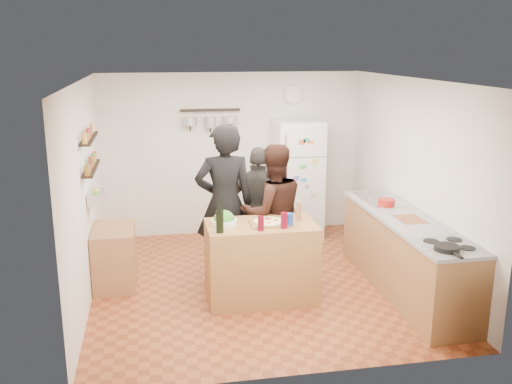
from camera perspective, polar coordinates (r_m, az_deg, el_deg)
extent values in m
plane|color=brown|center=(7.23, 0.14, -9.05)|extent=(4.20, 4.20, 0.00)
plane|color=white|center=(6.65, 0.16, 11.13)|extent=(4.20, 4.20, 0.00)
plane|color=silver|center=(8.86, -2.34, 3.79)|extent=(4.00, 0.00, 4.00)
plane|color=silver|center=(6.77, -16.73, -0.15)|extent=(0.00, 4.20, 4.20)
plane|color=silver|center=(7.45, 15.45, 1.25)|extent=(0.00, 4.20, 4.20)
cube|color=#9D6E39|center=(6.67, 0.51, -6.92)|extent=(1.25, 0.72, 0.91)
cube|color=brown|center=(6.51, 1.25, -3.12)|extent=(0.42, 0.34, 0.02)
cylinder|color=beige|center=(6.50, 1.25, -2.96)|extent=(0.34, 0.34, 0.02)
cylinder|color=white|center=(6.49, -3.21, -3.01)|extent=(0.30, 0.30, 0.06)
cylinder|color=black|center=(6.20, -3.64, -2.92)|extent=(0.08, 0.08, 0.25)
cylinder|color=#550717|center=(6.26, 0.49, -3.15)|extent=(0.07, 0.07, 0.17)
cylinder|color=#580719|center=(6.35, 2.82, -2.85)|extent=(0.07, 0.07, 0.18)
cylinder|color=brown|center=(6.63, 4.26, -2.06)|extent=(0.06, 0.06, 0.19)
cylinder|color=navy|center=(6.44, 3.35, -2.76)|extent=(0.09, 0.09, 0.14)
imported|color=black|center=(7.01, -3.15, -1.19)|extent=(0.73, 0.48, 2.00)
imported|color=black|center=(7.09, 1.70, -2.11)|extent=(0.90, 0.74, 1.73)
imported|color=#2D2A28|center=(7.57, 0.34, -1.51)|extent=(1.02, 0.70, 1.61)
cube|color=#9E7042|center=(7.08, 14.73, -6.17)|extent=(0.63, 2.63, 0.90)
cube|color=white|center=(6.13, 18.72, -5.12)|extent=(0.60, 0.62, 0.02)
cylinder|color=black|center=(5.96, 18.55, -5.32)|extent=(0.26, 0.26, 0.05)
cube|color=silver|center=(7.68, 12.31, -0.76)|extent=(0.50, 0.80, 0.03)
cube|color=brown|center=(6.89, 15.13, -2.71)|extent=(0.30, 0.40, 0.02)
cylinder|color=#A41A12|center=(7.36, 12.90, -1.04)|extent=(0.21, 0.21, 0.09)
cube|color=white|center=(8.78, 4.16, 1.33)|extent=(0.70, 0.68, 1.80)
cylinder|color=silver|center=(8.90, 3.77, 9.67)|extent=(0.30, 0.03, 0.30)
cube|color=black|center=(6.90, -16.14, 2.30)|extent=(0.12, 1.00, 0.02)
cube|color=black|center=(6.84, -16.34, 5.16)|extent=(0.12, 1.00, 0.02)
cube|color=silver|center=(6.98, -15.69, -0.50)|extent=(0.18, 0.35, 0.14)
cube|color=#AB7548|center=(7.27, -13.96, -6.26)|extent=(0.50, 0.80, 0.73)
cube|color=black|center=(8.62, -4.62, 8.17)|extent=(0.90, 0.04, 0.04)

